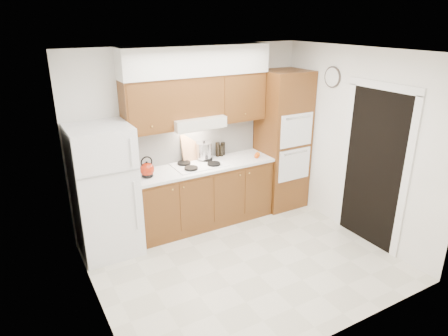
% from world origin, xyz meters
% --- Properties ---
extents(floor, '(3.60, 3.60, 0.00)m').
position_xyz_m(floor, '(0.00, 0.00, 0.00)').
color(floor, beige).
rests_on(floor, ground).
extents(ceiling, '(3.60, 3.60, 0.00)m').
position_xyz_m(ceiling, '(0.00, 0.00, 2.60)').
color(ceiling, white).
rests_on(ceiling, wall_back).
extents(wall_back, '(3.60, 0.02, 2.60)m').
position_xyz_m(wall_back, '(0.00, 1.50, 1.30)').
color(wall_back, white).
rests_on(wall_back, floor).
extents(wall_left, '(0.02, 3.00, 2.60)m').
position_xyz_m(wall_left, '(-1.80, 0.00, 1.30)').
color(wall_left, white).
rests_on(wall_left, floor).
extents(wall_right, '(0.02, 3.00, 2.60)m').
position_xyz_m(wall_right, '(1.80, 0.00, 1.30)').
color(wall_right, white).
rests_on(wall_right, floor).
extents(fridge, '(0.75, 0.72, 1.72)m').
position_xyz_m(fridge, '(-1.41, 1.14, 0.86)').
color(fridge, white).
rests_on(fridge, floor).
extents(base_cabinets, '(2.11, 0.60, 0.90)m').
position_xyz_m(base_cabinets, '(0.02, 1.20, 0.45)').
color(base_cabinets, brown).
rests_on(base_cabinets, floor).
extents(countertop, '(2.13, 0.62, 0.04)m').
position_xyz_m(countertop, '(0.03, 1.19, 0.92)').
color(countertop, white).
rests_on(countertop, base_cabinets).
extents(backsplash, '(2.11, 0.03, 0.56)m').
position_xyz_m(backsplash, '(0.02, 1.49, 1.22)').
color(backsplash, white).
rests_on(backsplash, countertop).
extents(oven_cabinet, '(0.70, 0.65, 2.20)m').
position_xyz_m(oven_cabinet, '(1.44, 1.18, 1.10)').
color(oven_cabinet, brown).
rests_on(oven_cabinet, floor).
extents(upper_cab_left, '(0.63, 0.33, 0.70)m').
position_xyz_m(upper_cab_left, '(-0.71, 1.33, 1.85)').
color(upper_cab_left, brown).
rests_on(upper_cab_left, wall_back).
extents(upper_cab_right, '(0.73, 0.33, 0.70)m').
position_xyz_m(upper_cab_right, '(0.72, 1.33, 1.85)').
color(upper_cab_right, brown).
rests_on(upper_cab_right, wall_back).
extents(range_hood, '(0.75, 0.45, 0.15)m').
position_xyz_m(range_hood, '(-0.02, 1.27, 1.57)').
color(range_hood, silver).
rests_on(range_hood, wall_back).
extents(upper_cab_over_hood, '(0.75, 0.33, 0.55)m').
position_xyz_m(upper_cab_over_hood, '(-0.02, 1.33, 1.92)').
color(upper_cab_over_hood, brown).
rests_on(upper_cab_over_hood, range_hood).
extents(soffit, '(2.13, 0.36, 0.40)m').
position_xyz_m(soffit, '(0.03, 1.32, 2.40)').
color(soffit, silver).
rests_on(soffit, wall_back).
extents(cooktop, '(0.74, 0.50, 0.01)m').
position_xyz_m(cooktop, '(-0.02, 1.21, 0.95)').
color(cooktop, white).
rests_on(cooktop, countertop).
extents(doorway, '(0.02, 0.90, 2.10)m').
position_xyz_m(doorway, '(1.79, -0.35, 1.05)').
color(doorway, black).
rests_on(doorway, floor).
extents(wall_clock, '(0.02, 0.30, 0.30)m').
position_xyz_m(wall_clock, '(1.79, 0.55, 2.15)').
color(wall_clock, '#3F3833').
rests_on(wall_clock, wall_right).
extents(kettle, '(0.25, 0.25, 0.19)m').
position_xyz_m(kettle, '(-0.82, 1.15, 1.05)').
color(kettle, maroon).
rests_on(kettle, countertop).
extents(cutting_board, '(0.33, 0.15, 0.42)m').
position_xyz_m(cutting_board, '(-0.03, 1.45, 1.14)').
color(cutting_board, tan).
rests_on(cutting_board, countertop).
extents(stock_pot, '(0.29, 0.29, 0.23)m').
position_xyz_m(stock_pot, '(0.14, 1.37, 1.09)').
color(stock_pot, '#B7B6BB').
rests_on(stock_pot, cooktop).
extents(condiment_a, '(0.07, 0.07, 0.22)m').
position_xyz_m(condiment_a, '(0.40, 1.42, 1.05)').
color(condiment_a, black).
rests_on(condiment_a, countertop).
extents(condiment_b, '(0.08, 0.08, 0.20)m').
position_xyz_m(condiment_b, '(0.51, 1.45, 1.04)').
color(condiment_b, black).
rests_on(condiment_b, countertop).
extents(condiment_c, '(0.06, 0.06, 0.17)m').
position_xyz_m(condiment_c, '(0.46, 1.41, 1.02)').
color(condiment_c, black).
rests_on(condiment_c, countertop).
extents(orange_near, '(0.08, 0.08, 0.07)m').
position_xyz_m(orange_near, '(0.87, 1.05, 0.98)').
color(orange_near, '#DD4F0B').
rests_on(orange_near, countertop).
extents(orange_far, '(0.09, 0.09, 0.08)m').
position_xyz_m(orange_far, '(0.92, 1.09, 0.98)').
color(orange_far, '#F84D0D').
rests_on(orange_far, countertop).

